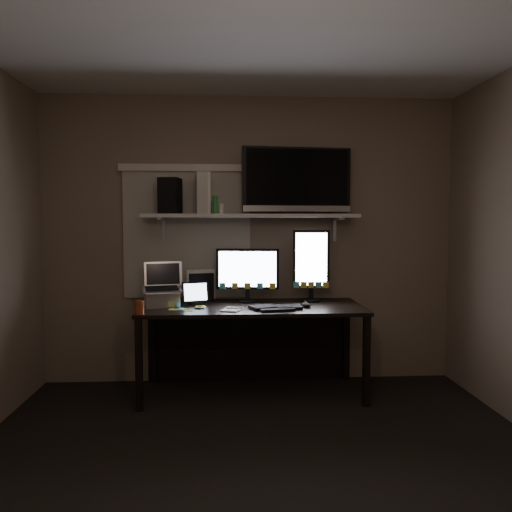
{
  "coord_description": "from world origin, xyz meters",
  "views": [
    {
      "loc": [
        -0.2,
        -2.6,
        1.42
      ],
      "look_at": [
        0.02,
        1.25,
        1.15
      ],
      "focal_mm": 35.0,
      "sensor_mm": 36.0,
      "label": 1
    }
  ],
  "objects": [
    {
      "name": "back_wall",
      "position": [
        0.0,
        1.8,
        1.25
      ],
      "size": [
        3.6,
        0.0,
        3.6
      ],
      "primitive_type": "plane",
      "rotation": [
        1.57,
        0.0,
        0.0
      ],
      "color": "#736352",
      "rests_on": "floor"
    },
    {
      "name": "notepad",
      "position": [
        -0.17,
        1.23,
        0.74
      ],
      "size": [
        0.19,
        0.22,
        0.01
      ],
      "primitive_type": "cube",
      "rotation": [
        0.0,
        0.0,
        -0.35
      ],
      "color": "silver",
      "rests_on": "desk"
    },
    {
      "name": "floor",
      "position": [
        0.0,
        0.0,
        0.0
      ],
      "size": [
        3.6,
        3.6,
        0.0
      ],
      "primitive_type": "plane",
      "color": "black",
      "rests_on": "ground"
    },
    {
      "name": "wall_shelf",
      "position": [
        0.0,
        1.62,
        1.46
      ],
      "size": [
        1.8,
        0.35,
        0.03
      ],
      "primitive_type": "cube",
      "color": "beige",
      "rests_on": "back_wall"
    },
    {
      "name": "speaker",
      "position": [
        -0.68,
        1.65,
        1.63
      ],
      "size": [
        0.19,
        0.22,
        0.3
      ],
      "primitive_type": "cube",
      "rotation": [
        0.0,
        0.0,
        -0.15
      ],
      "color": "black",
      "rests_on": "wall_shelf"
    },
    {
      "name": "bottles",
      "position": [
        -0.32,
        1.55,
        1.56
      ],
      "size": [
        0.24,
        0.07,
        0.15
      ],
      "primitive_type": null,
      "rotation": [
        0.0,
        0.0,
        -0.05
      ],
      "color": "#A50F0C",
      "rests_on": "wall_shelf"
    },
    {
      "name": "file_sorter",
      "position": [
        -0.43,
        1.67,
        0.86
      ],
      "size": [
        0.23,
        0.15,
        0.26
      ],
      "primitive_type": "cube",
      "rotation": [
        0.0,
        0.0,
        0.31
      ],
      "color": "black",
      "rests_on": "desk"
    },
    {
      "name": "mouse",
      "position": [
        0.43,
        1.33,
        0.75
      ],
      "size": [
        0.09,
        0.12,
        0.04
      ],
      "primitive_type": "ellipsoid",
      "rotation": [
        0.0,
        0.0,
        0.19
      ],
      "color": "black",
      "rests_on": "desk"
    },
    {
      "name": "sticky_notes",
      "position": [
        -0.49,
        1.33,
        0.73
      ],
      "size": [
        0.38,
        0.32,
        0.0
      ],
      "primitive_type": null,
      "rotation": [
        0.0,
        0.0,
        -0.29
      ],
      "color": "gold",
      "rests_on": "desk"
    },
    {
      "name": "monitor_landscape",
      "position": [
        -0.03,
        1.61,
        0.96
      ],
      "size": [
        0.54,
        0.11,
        0.47
      ],
      "primitive_type": "cube",
      "rotation": [
        0.0,
        0.0,
        -0.1
      ],
      "color": "black",
      "rests_on": "desk"
    },
    {
      "name": "tv",
      "position": [
        0.39,
        1.63,
        1.76
      ],
      "size": [
        0.94,
        0.27,
        0.56
      ],
      "primitive_type": "cube",
      "rotation": [
        0.0,
        0.0,
        0.12
      ],
      "color": "black",
      "rests_on": "wall_shelf"
    },
    {
      "name": "ceiling",
      "position": [
        0.0,
        0.0,
        2.5
      ],
      "size": [
        3.6,
        3.6,
        0.0
      ],
      "primitive_type": "plane",
      "rotation": [
        3.14,
        0.0,
        0.0
      ],
      "color": "silver",
      "rests_on": "back_wall"
    },
    {
      "name": "game_console",
      "position": [
        -0.4,
        1.61,
        1.65
      ],
      "size": [
        0.13,
        0.29,
        0.34
      ],
      "primitive_type": "cube",
      "rotation": [
        0.0,
        0.0,
        0.15
      ],
      "color": "beige",
      "rests_on": "wall_shelf"
    },
    {
      "name": "desk",
      "position": [
        0.0,
        1.55,
        0.55
      ],
      "size": [
        1.8,
        0.75,
        0.73
      ],
      "color": "black",
      "rests_on": "floor"
    },
    {
      "name": "cup",
      "position": [
        -0.85,
        1.1,
        0.78
      ],
      "size": [
        0.09,
        0.09,
        0.1
      ],
      "primitive_type": "cylinder",
      "rotation": [
        0.0,
        0.0,
        -0.29
      ],
      "color": "maroon",
      "rests_on": "desk"
    },
    {
      "name": "keyboard",
      "position": [
        0.18,
        1.27,
        0.74
      ],
      "size": [
        0.43,
        0.24,
        0.02
      ],
      "primitive_type": "cube",
      "rotation": [
        0.0,
        0.0,
        0.2
      ],
      "color": "black",
      "rests_on": "desk"
    },
    {
      "name": "monitor_portrait",
      "position": [
        0.52,
        1.61,
        1.04
      ],
      "size": [
        0.32,
        0.09,
        0.63
      ],
      "primitive_type": "cube",
      "rotation": [
        0.0,
        0.0,
        -0.11
      ],
      "color": "black",
      "rests_on": "desk"
    },
    {
      "name": "window_blinds",
      "position": [
        -0.55,
        1.79,
        1.3
      ],
      "size": [
        1.1,
        0.02,
        1.1
      ],
      "primitive_type": "cube",
      "color": "#AFAB9D",
      "rests_on": "back_wall"
    },
    {
      "name": "tablet",
      "position": [
        -0.46,
        1.48,
        0.83
      ],
      "size": [
        0.24,
        0.15,
        0.2
      ],
      "primitive_type": "cube",
      "rotation": [
        0.0,
        0.0,
        0.28
      ],
      "color": "black",
      "rests_on": "desk"
    },
    {
      "name": "laptop",
      "position": [
        -0.73,
        1.43,
        0.9
      ],
      "size": [
        0.36,
        0.31,
        0.35
      ],
      "primitive_type": "cube",
      "rotation": [
        0.0,
        0.0,
        0.22
      ],
      "color": "#ADADB2",
      "rests_on": "desk"
    }
  ]
}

